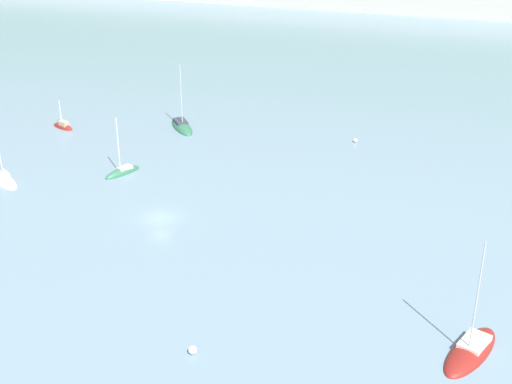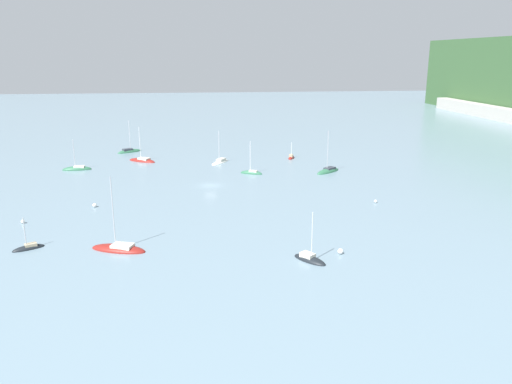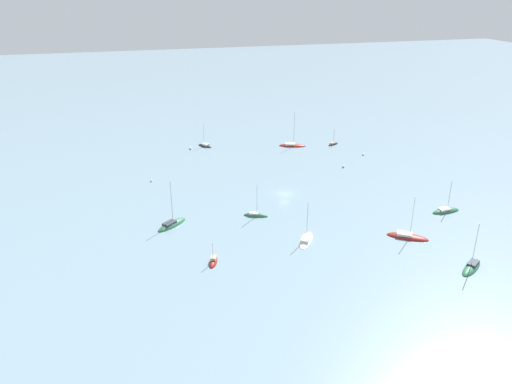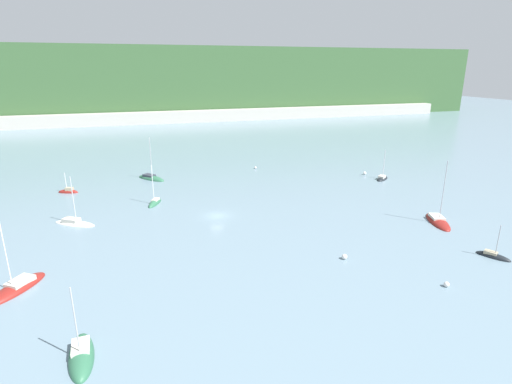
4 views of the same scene
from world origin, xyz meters
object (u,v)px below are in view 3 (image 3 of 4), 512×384
(sailboat_6, at_px, (256,216))
(mooring_buoy_3, at_px, (190,148))
(sailboat_0, at_px, (446,212))
(mooring_buoy_1, at_px, (363,154))
(sailboat_9, at_px, (172,225))
(sailboat_2, at_px, (306,240))
(sailboat_7, at_px, (333,144))
(mooring_buoy_0, at_px, (151,181))
(sailboat_3, at_px, (471,268))
(mooring_buoy_2, at_px, (343,166))
(sailboat_1, at_px, (205,146))
(sailboat_8, at_px, (213,262))
(sailboat_4, at_px, (292,146))
(sailboat_5, at_px, (407,237))

(sailboat_6, bearing_deg, mooring_buoy_3, 122.55)
(sailboat_0, bearing_deg, mooring_buoy_1, 86.29)
(sailboat_9, bearing_deg, sailboat_6, -40.65)
(mooring_buoy_3, bearing_deg, sailboat_9, 167.06)
(sailboat_2, bearing_deg, sailboat_6, 58.80)
(sailboat_0, relative_size, sailboat_7, 1.55)
(mooring_buoy_0, bearing_deg, sailboat_3, -137.76)
(mooring_buoy_2, bearing_deg, mooring_buoy_1, -51.38)
(mooring_buoy_2, bearing_deg, sailboat_7, -15.62)
(sailboat_1, distance_m, sailboat_2, 71.37)
(sailboat_0, xyz_separation_m, sailboat_8, (-8.18, 58.63, 0.05))
(mooring_buoy_0, bearing_deg, mooring_buoy_2, -93.84)
(mooring_buoy_1, xyz_separation_m, mooring_buoy_3, (20.61, 52.29, 0.08))
(mooring_buoy_2, bearing_deg, sailboat_4, 18.64)
(sailboat_3, relative_size, mooring_buoy_0, 16.85)
(sailboat_2, xyz_separation_m, sailboat_9, (15.03, 27.00, -0.04))
(sailboat_1, xyz_separation_m, sailboat_4, (-7.52, -28.33, -0.03))
(sailboat_1, relative_size, sailboat_2, 0.86)
(sailboat_1, height_order, sailboat_3, sailboat_3)
(mooring_buoy_3, bearing_deg, sailboat_8, 175.05)
(sailboat_0, xyz_separation_m, mooring_buoy_1, (43.57, 0.08, 0.29))
(sailboat_5, height_order, mooring_buoy_3, sailboat_5)
(sailboat_4, bearing_deg, sailboat_3, -63.72)
(sailboat_9, height_order, mooring_buoy_2, sailboat_9)
(sailboat_0, bearing_deg, mooring_buoy_2, 103.54)
(sailboat_5, relative_size, mooring_buoy_0, 16.53)
(sailboat_3, relative_size, sailboat_9, 0.93)
(sailboat_1, distance_m, sailboat_4, 29.31)
(sailboat_3, height_order, mooring_buoy_2, sailboat_3)
(sailboat_4, bearing_deg, sailboat_1, -174.37)
(sailboat_8, bearing_deg, sailboat_9, -140.82)
(sailboat_2, bearing_deg, sailboat_5, -68.90)
(sailboat_1, xyz_separation_m, sailboat_8, (-74.23, 11.43, 0.00))
(mooring_buoy_2, bearing_deg, mooring_buoy_0, 86.16)
(sailboat_9, height_order, mooring_buoy_3, sailboat_9)
(sailboat_7, bearing_deg, sailboat_5, -128.60)
(sailboat_7, bearing_deg, sailboat_9, -171.49)
(sailboat_4, xyz_separation_m, sailboat_5, (-67.64, -2.97, 0.00))
(sailboat_2, bearing_deg, mooring_buoy_3, 44.55)
(mooring_buoy_1, bearing_deg, sailboat_9, 117.20)
(sailboat_8, xyz_separation_m, mooring_buoy_2, (43.10, -47.72, 0.29))
(mooring_buoy_1, relative_size, mooring_buoy_3, 0.82)
(sailboat_5, height_order, mooring_buoy_2, sailboat_5)
(sailboat_6, xyz_separation_m, sailboat_9, (0.41, 19.79, 0.00))
(sailboat_1, height_order, mooring_buoy_3, sailboat_1)
(sailboat_5, bearing_deg, sailboat_8, -146.66)
(sailboat_3, bearing_deg, mooring_buoy_2, -124.43)
(sailboat_3, bearing_deg, mooring_buoy_3, -99.30)
(sailboat_1, bearing_deg, sailboat_9, 124.35)
(sailboat_9, bearing_deg, sailboat_0, -48.55)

